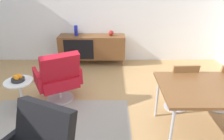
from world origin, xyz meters
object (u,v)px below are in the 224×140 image
at_px(vase_cobalt, 111,33).
at_px(side_table_round, 21,92).
at_px(dining_table, 223,90).
at_px(fruit_bowl, 18,78).
at_px(vase_sculptural_dark, 76,31).
at_px(lounge_chair_red, 58,77).
at_px(dining_chair_back_right, 224,84).
at_px(sideboard, 92,47).
at_px(dining_chair_back_left, 179,84).

bearing_deg(vase_cobalt, side_table_round, -126.09).
bearing_deg(side_table_round, dining_table, -11.42).
bearing_deg(fruit_bowl, vase_sculptural_dark, 73.05).
bearing_deg(vase_cobalt, lounge_chair_red, -117.06).
bearing_deg(side_table_round, dining_chair_back_right, -0.34).
xyz_separation_m(sideboard, dining_table, (1.89, -2.55, 0.26)).
xyz_separation_m(dining_chair_back_left, lounge_chair_red, (-1.96, 0.27, -0.00)).
distance_m(dining_chair_back_right, dining_chair_back_left, 0.70).
bearing_deg(sideboard, side_table_round, -116.17).
bearing_deg(dining_table, lounge_chair_red, 160.12).
height_order(dining_chair_back_left, fruit_bowl, dining_chair_back_left).
xyz_separation_m(dining_chair_back_right, lounge_chair_red, (-2.65, 0.27, -0.00)).
xyz_separation_m(sideboard, lounge_chair_red, (-0.41, -1.72, 0.03)).
xyz_separation_m(dining_chair_back_left, fruit_bowl, (-2.52, 0.02, 0.09)).
relative_size(dining_chair_back_right, dining_chair_back_left, 1.00).
xyz_separation_m(dining_table, lounge_chair_red, (-2.30, 0.83, -0.23)).
xyz_separation_m(lounge_chair_red, fruit_bowl, (-0.56, -0.25, 0.10)).
bearing_deg(dining_table, fruit_bowl, 168.56).
bearing_deg(dining_table, vase_cobalt, 119.19).
bearing_deg(sideboard, dining_table, -53.38).
height_order(sideboard, vase_cobalt, vase_cobalt).
distance_m(vase_cobalt, lounge_chair_red, 1.95).
height_order(vase_cobalt, dining_chair_back_right, dining_chair_back_right).
bearing_deg(dining_chair_back_right, side_table_round, 179.66).
height_order(vase_cobalt, vase_sculptural_dark, vase_sculptural_dark).
height_order(vase_sculptural_dark, side_table_round, vase_sculptural_dark).
distance_m(sideboard, dining_chair_back_left, 2.52).
bearing_deg(side_table_round, sideboard, 63.83).
xyz_separation_m(dining_table, dining_chair_back_right, (0.35, 0.56, -0.23)).
height_order(side_table_round, fruit_bowl, fruit_bowl).
bearing_deg(dining_table, dining_chair_back_left, 121.83).
height_order(sideboard, lounge_chair_red, lounge_chair_red).
xyz_separation_m(vase_sculptural_dark, side_table_round, (-0.60, -1.97, -0.52)).
height_order(vase_sculptural_dark, dining_table, vase_sculptural_dark).
distance_m(vase_sculptural_dark, dining_table, 3.41).
height_order(dining_chair_back_right, side_table_round, dining_chair_back_right).
bearing_deg(sideboard, vase_cobalt, 0.23).
height_order(dining_table, dining_chair_back_left, dining_chair_back_left).
height_order(vase_cobalt, side_table_round, vase_cobalt).
bearing_deg(vase_cobalt, dining_chair_back_right, -48.28).
relative_size(sideboard, vase_sculptural_dark, 6.53).
relative_size(lounge_chair_red, fruit_bowl, 4.73).
distance_m(dining_chair_back_right, fruit_bowl, 3.21).
relative_size(side_table_round, fruit_bowl, 2.60).
distance_m(vase_sculptural_dark, fruit_bowl, 2.08).
bearing_deg(lounge_chair_red, vase_sculptural_dark, 88.64).
relative_size(dining_table, fruit_bowl, 8.00).
distance_m(dining_chair_back_left, fruit_bowl, 2.52).
xyz_separation_m(sideboard, fruit_bowl, (-0.97, -1.97, 0.12)).
bearing_deg(dining_chair_back_left, side_table_round, 179.56).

